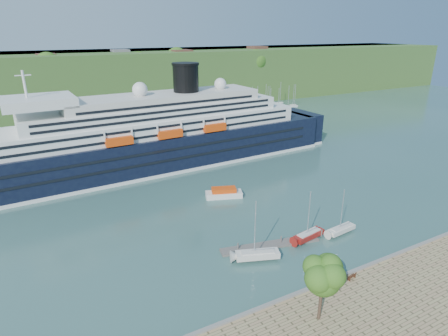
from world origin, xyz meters
TOP-DOWN VIEW (x-y plane):
  - ground at (0.00, 0.00)m, footprint 400.00×400.00m
  - far_hillside at (0.00, 145.00)m, footprint 400.00×50.00m
  - quay_coping at (0.00, -0.20)m, footprint 220.00×0.50m
  - cruise_ship at (-6.11, 57.01)m, footprint 113.84×21.33m
  - park_bench at (4.63, -1.20)m, footprint 1.55×0.85m
  - promenade_tree at (-4.35, -4.75)m, footprint 5.54×5.54m
  - floating_pontoon at (0.66, 12.18)m, footprint 16.65×5.50m
  - sailboat_white_near at (-3.37, 9.85)m, footprint 7.57×4.44m
  - sailboat_red at (7.37, 10.77)m, footprint 6.81×2.85m
  - sailboat_white_far at (13.60, 9.67)m, footprint 6.28×2.30m
  - tender_launch at (2.96, 32.32)m, footprint 8.06×5.07m

SIDE VIEW (x-z plane):
  - ground at x=0.00m, z-range 0.00..0.00m
  - floating_pontoon at x=0.66m, z-range 0.00..0.37m
  - tender_launch at x=2.96m, z-range 0.00..2.11m
  - quay_coping at x=0.00m, z-range 1.00..1.30m
  - park_bench at x=4.63m, z-range 1.00..1.94m
  - sailboat_white_far at x=13.60m, z-range 0.00..7.93m
  - sailboat_red at x=7.37m, z-range 0.00..8.52m
  - sailboat_white_near at x=-3.37m, z-range 0.00..9.46m
  - promenade_tree at x=-4.35m, z-range 1.00..10.18m
  - far_hillside at x=0.00m, z-range 0.00..24.00m
  - cruise_ship at x=-6.11m, z-range 0.00..25.43m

